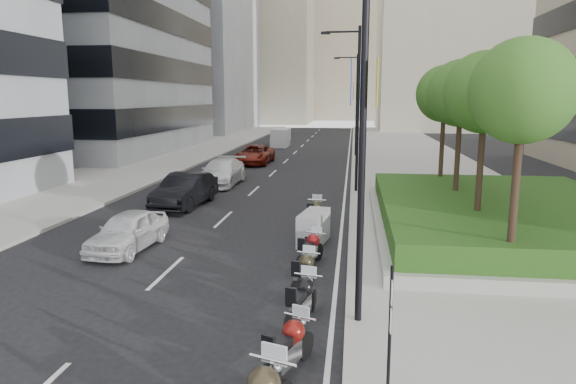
% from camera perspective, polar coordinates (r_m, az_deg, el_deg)
% --- Properties ---
extents(ground, '(160.00, 160.00, 0.00)m').
position_cam_1_polar(ground, '(12.37, -13.32, -15.11)').
color(ground, black).
rests_on(ground, ground).
extents(sidewalk_right, '(10.00, 100.00, 0.15)m').
position_cam_1_polar(sidewalk_right, '(41.03, 14.09, 2.88)').
color(sidewalk_right, '#9E9B93').
rests_on(sidewalk_right, ground).
extents(sidewalk_left, '(8.00, 100.00, 0.15)m').
position_cam_1_polar(sidewalk_left, '(43.80, -14.37, 3.33)').
color(sidewalk_left, '#9E9B93').
rests_on(sidewalk_left, ground).
extents(lane_edge, '(0.12, 100.00, 0.01)m').
position_cam_1_polar(lane_edge, '(40.75, 6.66, 2.98)').
color(lane_edge, silver).
rests_on(lane_edge, ground).
extents(lane_centre, '(0.12, 100.00, 0.01)m').
position_cam_1_polar(lane_centre, '(41.13, -0.61, 3.12)').
color(lane_centre, silver).
rests_on(lane_centre, ground).
extents(building_grey_far, '(22.00, 26.00, 30.00)m').
position_cam_1_polar(building_grey_far, '(85.72, -12.45, 16.76)').
color(building_grey_far, gray).
rests_on(building_grey_far, ground).
extents(building_cream_right, '(28.00, 24.00, 36.00)m').
position_cam_1_polar(building_cream_right, '(93.03, 19.25, 17.79)').
color(building_cream_right, '#B7AD93').
rests_on(building_cream_right, ground).
extents(building_cream_left, '(26.00, 24.00, 34.00)m').
position_cam_1_polar(building_cream_left, '(113.20, -4.20, 16.41)').
color(building_cream_left, '#B7AD93').
rests_on(building_cream_left, ground).
extents(building_cream_centre, '(30.00, 24.00, 38.00)m').
position_cam_1_polar(building_cream_centre, '(131.14, 6.59, 16.43)').
color(building_cream_centre, '#B7AD93').
rests_on(building_cream_centre, ground).
extents(planter, '(10.00, 14.00, 0.40)m').
position_cam_1_polar(planter, '(21.80, 22.80, -3.43)').
color(planter, '#A1A096').
rests_on(planter, sidewalk_right).
extents(hedge, '(9.40, 13.40, 0.80)m').
position_cam_1_polar(hedge, '(21.68, 22.91, -1.89)').
color(hedge, '#174012').
rests_on(hedge, planter).
extents(tree_0, '(2.80, 2.80, 6.30)m').
position_cam_1_polar(tree_0, '(15.06, 24.66, 10.08)').
color(tree_0, '#332319').
rests_on(tree_0, planter).
extents(tree_1, '(2.80, 2.80, 6.30)m').
position_cam_1_polar(tree_1, '(18.92, 21.07, 10.22)').
color(tree_1, '#332319').
rests_on(tree_1, planter).
extents(tree_2, '(2.80, 2.80, 6.30)m').
position_cam_1_polar(tree_2, '(22.83, 18.69, 10.30)').
color(tree_2, '#332319').
rests_on(tree_2, planter).
extents(tree_3, '(2.80, 2.80, 6.30)m').
position_cam_1_polar(tree_3, '(26.77, 17.02, 10.34)').
color(tree_3, '#332319').
rests_on(tree_3, planter).
extents(lamp_post_0, '(2.34, 0.45, 9.00)m').
position_cam_1_polar(lamp_post_0, '(11.41, 7.59, 9.29)').
color(lamp_post_0, black).
rests_on(lamp_post_0, ground).
extents(lamp_post_1, '(2.34, 0.45, 9.00)m').
position_cam_1_polar(lamp_post_1, '(28.40, 7.47, 9.96)').
color(lamp_post_1, black).
rests_on(lamp_post_1, ground).
extents(lamp_post_2, '(2.34, 0.45, 9.00)m').
position_cam_1_polar(lamp_post_2, '(46.40, 7.44, 10.13)').
color(lamp_post_2, black).
rests_on(lamp_post_2, ground).
extents(parking_sign, '(0.06, 0.32, 2.50)m').
position_cam_1_polar(parking_sign, '(9.26, 11.28, -14.16)').
color(parking_sign, black).
rests_on(parking_sign, ground).
extents(motorcycle_1, '(0.97, 1.98, 1.04)m').
position_cam_1_polar(motorcycle_1, '(10.26, 0.00, -16.96)').
color(motorcycle_1, black).
rests_on(motorcycle_1, ground).
extents(motorcycle_2, '(0.76, 2.11, 1.06)m').
position_cam_1_polar(motorcycle_2, '(12.35, 1.53, -11.97)').
color(motorcycle_2, black).
rests_on(motorcycle_2, ground).
extents(motorcycle_3, '(0.70, 1.99, 1.00)m').
position_cam_1_polar(motorcycle_3, '(14.26, 1.75, -8.97)').
color(motorcycle_3, black).
rests_on(motorcycle_3, ground).
extents(motorcycle_4, '(0.85, 1.95, 1.00)m').
position_cam_1_polar(motorcycle_4, '(16.32, 2.50, -6.44)').
color(motorcycle_4, black).
rests_on(motorcycle_4, ground).
extents(motorcycle_5, '(1.13, 2.07, 1.19)m').
position_cam_1_polar(motorcycle_5, '(18.74, 2.87, -4.02)').
color(motorcycle_5, black).
rests_on(motorcycle_5, ground).
extents(motorcycle_6, '(0.76, 2.27, 1.13)m').
position_cam_1_polar(motorcycle_6, '(20.84, 2.94, -2.50)').
color(motorcycle_6, black).
rests_on(motorcycle_6, ground).
extents(car_a, '(1.87, 4.09, 1.36)m').
position_cam_1_polar(car_a, '(18.85, -17.36, -4.15)').
color(car_a, silver).
rests_on(car_a, ground).
extents(car_b, '(2.11, 5.02, 1.61)m').
position_cam_1_polar(car_b, '(25.58, -11.39, 0.20)').
color(car_b, black).
rests_on(car_b, ground).
extents(car_c, '(2.29, 5.40, 1.56)m').
position_cam_1_polar(car_c, '(31.58, -7.39, 2.20)').
color(car_c, white).
rests_on(car_c, ground).
extents(car_d, '(2.62, 5.50, 1.51)m').
position_cam_1_polar(car_d, '(41.33, -3.73, 4.18)').
color(car_d, maroon).
rests_on(car_d, ground).
extents(delivery_van, '(1.80, 4.56, 1.90)m').
position_cam_1_polar(delivery_van, '(55.95, -0.82, 5.98)').
color(delivery_van, silver).
rests_on(delivery_van, ground).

